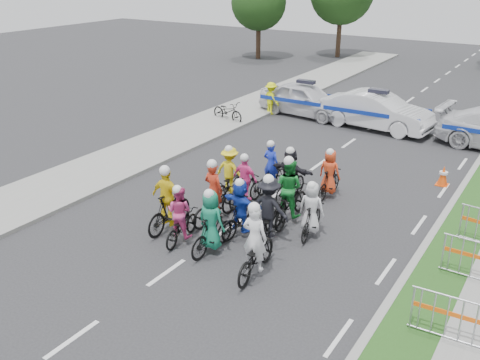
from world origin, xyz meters
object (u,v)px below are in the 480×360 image
Objects in this scene: rider_0 at (255,251)px; police_car_0 at (305,99)px; rider_2 at (181,220)px; police_car_1 at (377,111)px; rider_5 at (241,211)px; barrier_0 at (460,324)px; rider_3 at (169,205)px; parked_bike at (228,111)px; rider_1 at (212,228)px; rider_6 at (214,201)px; rider_11 at (290,178)px; rider_12 at (271,173)px; rider_7 at (311,215)px; rider_13 at (329,178)px; marshal_hiviz at (271,98)px; rider_9 at (246,186)px; cone_0 at (443,176)px; rider_8 at (289,196)px; tree_0 at (259,3)px; rider_4 at (269,216)px; rider_10 at (230,177)px.

police_car_0 is at bearing -74.37° from rider_0.
rider_2 is 0.34× the size of police_car_1.
rider_5 reaches higher than barrier_0.
barrier_0 is at bearing 173.05° from rider_3.
barrier_0 is 1.07× the size of parked_bike.
rider_1 is 6.35m from barrier_0.
rider_6 is 1.08× the size of rider_11.
rider_0 is 5.30m from rider_12.
rider_13 reaches higher than rider_7.
marshal_hiviz is (-4.38, 12.77, 0.17)m from rider_2.
rider_9 is at bearing -93.35° from rider_6.
rider_2 is at bearing -122.75° from cone_0.
rider_6 reaches higher than rider_12.
rider_8 is (0.80, 2.80, 0.03)m from rider_1.
rider_11 reaches higher than cone_0.
tree_0 reaches higher than police_car_0.
rider_4 is at bearing 161.92° from barrier_0.
rider_10 reaches higher than cone_0.
barrier_0 is at bearing -52.50° from tree_0.
rider_10 is 8.84m from parked_bike.
rider_4 is (2.05, 1.28, 0.14)m from rider_2.
rider_6 is 8.22m from cone_0.
rider_12 is at bearing -58.29° from tree_0.
cone_0 is at bearing -141.03° from rider_12.
rider_0 reaches higher than rider_1.
barrier_0 is at bearing 173.99° from rider_5.
rider_8 reaches higher than rider_1.
police_car_1 is (1.61, 12.83, 0.07)m from rider_3.
marshal_hiviz is at bearing -49.48° from rider_13.
rider_1 is 1.81m from rider_6.
rider_5 is at bearing -133.03° from parked_bike.
rider_3 is 1.13× the size of rider_12.
rider_7 is at bearing -161.62° from rider_6.
rider_12 is at bearing -178.01° from police_car_1.
tree_0 is at bearing 134.83° from cone_0.
tree_0 is at bearing -57.35° from rider_6.
rider_10 is at bearing 57.48° from rider_12.
rider_4 is 1.19× the size of rider_13.
rider_4 is 1.19× the size of rider_7.
rider_13 is at bearing -54.28° from tree_0.
rider_4 is 1.01× the size of barrier_0.
rider_5 is (-1.39, 1.53, 0.09)m from rider_0.
rider_7 is (1.83, 2.22, -0.05)m from rider_1.
rider_12 reaches higher than parked_bike.
rider_10 is at bearing 131.65° from marshal_hiviz.
rider_0 is 0.32× the size of tree_0.
rider_12 is 1.10× the size of marshal_hiviz.
rider_1 is 14.12m from police_car_0.
parked_bike is 0.30× the size of tree_0.
rider_10 is 0.29× the size of tree_0.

